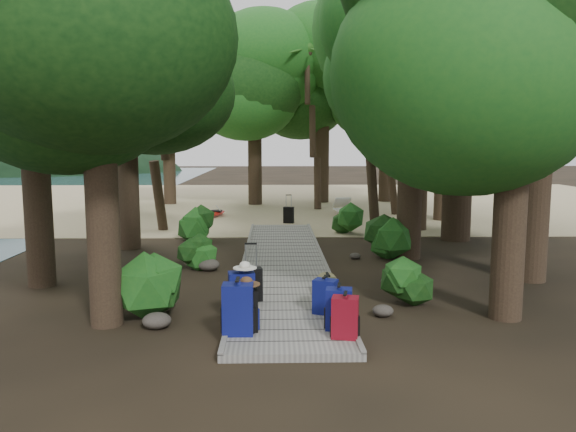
{
  "coord_description": "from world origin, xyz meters",
  "views": [
    {
      "loc": [
        -0.25,
        -12.19,
        2.92
      ],
      "look_at": [
        0.14,
        2.58,
        1.0
      ],
      "focal_mm": 35.0,
      "sensor_mm": 36.0,
      "label": 1
    }
  ],
  "objects_px": {
    "lone_suitcase_on_sand": "(289,215)",
    "suitcase_on_boardwalk": "(251,284)",
    "backpack_right_d": "(326,292)",
    "backpack_left_a": "(238,306)",
    "sun_lounger": "(344,207)",
    "backpack_right_a": "(345,315)",
    "backpack_left_b": "(245,308)",
    "backpack_right_c": "(325,295)",
    "backpack_right_b": "(339,307)",
    "backpack_left_c": "(242,291)",
    "duffel_right_khaki": "(328,286)",
    "kayak": "(217,212)"
  },
  "relations": [
    {
      "from": "backpack_left_b",
      "to": "backpack_left_c",
      "type": "xyz_separation_m",
      "value": [
        -0.1,
        0.85,
        0.04
      ]
    },
    {
      "from": "backpack_left_c",
      "to": "duffel_right_khaki",
      "type": "bearing_deg",
      "value": 25.06
    },
    {
      "from": "kayak",
      "to": "backpack_right_c",
      "type": "bearing_deg",
      "value": -62.24
    },
    {
      "from": "backpack_right_a",
      "to": "suitcase_on_boardwalk",
      "type": "relative_size",
      "value": 1.13
    },
    {
      "from": "backpack_left_a",
      "to": "backpack_right_c",
      "type": "height_order",
      "value": "backpack_left_a"
    },
    {
      "from": "sun_lounger",
      "to": "suitcase_on_boardwalk",
      "type": "bearing_deg",
      "value": -110.15
    },
    {
      "from": "backpack_left_a",
      "to": "kayak",
      "type": "distance_m",
      "value": 14.31
    },
    {
      "from": "backpack_left_b",
      "to": "backpack_right_a",
      "type": "distance_m",
      "value": 1.5
    },
    {
      "from": "backpack_right_a",
      "to": "backpack_right_d",
      "type": "height_order",
      "value": "backpack_right_a"
    },
    {
      "from": "backpack_left_a",
      "to": "lone_suitcase_on_sand",
      "type": "relative_size",
      "value": 1.43
    },
    {
      "from": "backpack_right_b",
      "to": "duffel_right_khaki",
      "type": "relative_size",
      "value": 1.21
    },
    {
      "from": "backpack_left_a",
      "to": "backpack_right_b",
      "type": "bearing_deg",
      "value": 7.45
    },
    {
      "from": "suitcase_on_boardwalk",
      "to": "kayak",
      "type": "bearing_deg",
      "value": 85.53
    },
    {
      "from": "sun_lounger",
      "to": "backpack_right_c",
      "type": "bearing_deg",
      "value": -104.21
    },
    {
      "from": "backpack_right_a",
      "to": "duffel_right_khaki",
      "type": "bearing_deg",
      "value": 102.94
    },
    {
      "from": "backpack_left_c",
      "to": "sun_lounger",
      "type": "height_order",
      "value": "backpack_left_c"
    },
    {
      "from": "backpack_left_b",
      "to": "backpack_left_c",
      "type": "bearing_deg",
      "value": 92.55
    },
    {
      "from": "backpack_left_a",
      "to": "lone_suitcase_on_sand",
      "type": "distance_m",
      "value": 12.35
    },
    {
      "from": "backpack_right_c",
      "to": "backpack_right_d",
      "type": "xyz_separation_m",
      "value": [
        0.04,
        0.33,
        -0.04
      ]
    },
    {
      "from": "backpack_left_c",
      "to": "duffel_right_khaki",
      "type": "height_order",
      "value": "backpack_left_c"
    },
    {
      "from": "suitcase_on_boardwalk",
      "to": "lone_suitcase_on_sand",
      "type": "bearing_deg",
      "value": 71.79
    },
    {
      "from": "backpack_right_b",
      "to": "suitcase_on_boardwalk",
      "type": "height_order",
      "value": "backpack_right_b"
    },
    {
      "from": "backpack_left_a",
      "to": "backpack_right_d",
      "type": "relative_size",
      "value": 1.53
    },
    {
      "from": "suitcase_on_boardwalk",
      "to": "backpack_right_d",
      "type": "bearing_deg",
      "value": -32.72
    },
    {
      "from": "suitcase_on_boardwalk",
      "to": "sun_lounger",
      "type": "bearing_deg",
      "value": 62.54
    },
    {
      "from": "backpack_right_b",
      "to": "backpack_right_c",
      "type": "distance_m",
      "value": 0.81
    },
    {
      "from": "kayak",
      "to": "backpack_left_a",
      "type": "bearing_deg",
      "value": -68.53
    },
    {
      "from": "backpack_left_a",
      "to": "backpack_right_a",
      "type": "bearing_deg",
      "value": -6.62
    },
    {
      "from": "backpack_left_b",
      "to": "sun_lounger",
      "type": "relative_size",
      "value": 0.34
    },
    {
      "from": "backpack_right_c",
      "to": "backpack_right_d",
      "type": "bearing_deg",
      "value": 107.49
    },
    {
      "from": "backpack_right_c",
      "to": "suitcase_on_boardwalk",
      "type": "bearing_deg",
      "value": 172.26
    },
    {
      "from": "backpack_right_d",
      "to": "duffel_right_khaki",
      "type": "height_order",
      "value": "backpack_right_d"
    },
    {
      "from": "backpack_left_c",
      "to": "suitcase_on_boardwalk",
      "type": "bearing_deg",
      "value": 71.29
    },
    {
      "from": "backpack_right_c",
      "to": "lone_suitcase_on_sand",
      "type": "xyz_separation_m",
      "value": [
        -0.3,
        11.32,
        -0.12
      ]
    },
    {
      "from": "backpack_right_c",
      "to": "kayak",
      "type": "bearing_deg",
      "value": 127.91
    },
    {
      "from": "backpack_left_a",
      "to": "backpack_left_c",
      "type": "distance_m",
      "value": 1.0
    },
    {
      "from": "backpack_left_c",
      "to": "sun_lounger",
      "type": "relative_size",
      "value": 0.38
    },
    {
      "from": "duffel_right_khaki",
      "to": "suitcase_on_boardwalk",
      "type": "xyz_separation_m",
      "value": [
        -1.4,
        -0.28,
        0.11
      ]
    },
    {
      "from": "backpack_right_b",
      "to": "sun_lounger",
      "type": "xyz_separation_m",
      "value": [
        1.89,
        14.32,
        -0.12
      ]
    },
    {
      "from": "backpack_left_a",
      "to": "sun_lounger",
      "type": "bearing_deg",
      "value": 77.42
    },
    {
      "from": "backpack_right_a",
      "to": "backpack_left_b",
      "type": "bearing_deg",
      "value": 178.61
    },
    {
      "from": "backpack_left_a",
      "to": "backpack_right_b",
      "type": "distance_m",
      "value": 1.52
    },
    {
      "from": "backpack_right_a",
      "to": "backpack_left_c",
      "type": "bearing_deg",
      "value": 154.56
    },
    {
      "from": "backpack_right_d",
      "to": "backpack_right_c",
      "type": "bearing_deg",
      "value": -99.73
    },
    {
      "from": "backpack_right_a",
      "to": "suitcase_on_boardwalk",
      "type": "distance_m",
      "value": 2.44
    },
    {
      "from": "backpack_right_c",
      "to": "backpack_right_d",
      "type": "relative_size",
      "value": 1.15
    },
    {
      "from": "backpack_right_d",
      "to": "backpack_left_a",
      "type": "bearing_deg",
      "value": -139.93
    },
    {
      "from": "backpack_left_a",
      "to": "backpack_right_a",
      "type": "distance_m",
      "value": 1.57
    },
    {
      "from": "backpack_right_c",
      "to": "duffel_right_khaki",
      "type": "relative_size",
      "value": 1.1
    },
    {
      "from": "lone_suitcase_on_sand",
      "to": "suitcase_on_boardwalk",
      "type": "bearing_deg",
      "value": -83.69
    }
  ]
}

